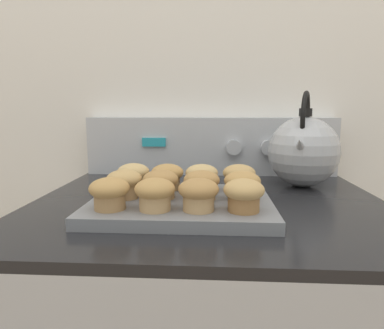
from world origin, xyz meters
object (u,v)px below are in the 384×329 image
at_px(muffin_r0_c0, 109,192).
at_px(muffin_r0_c1, 155,193).
at_px(muffin_r2_c0, 133,175).
at_px(tea_kettle, 303,150).
at_px(muffin_r1_c2, 202,184).
at_px(muffin_r1_c0, 124,183).
at_px(muffin_r2_c3, 239,176).
at_px(muffin_r0_c3, 244,194).
at_px(muffin_r1_c3, 242,185).
at_px(muffin_pan, 181,204).
at_px(muffin_r2_c1, 167,176).
at_px(muffin_r0_c2, 199,193).
at_px(muffin_r1_c1, 161,183).

distance_m(muffin_r0_c0, muffin_r0_c1, 0.08).
height_order(muffin_r2_c0, tea_kettle, tea_kettle).
bearing_deg(muffin_r1_c2, muffin_r2_c0, 152.91).
relative_size(muffin_r1_c0, muffin_r2_c3, 1.00).
bearing_deg(muffin_r1_c2, muffin_r0_c0, -153.45).
height_order(muffin_r0_c3, muffin_r1_c3, same).
relative_size(muffin_pan, muffin_r2_c3, 4.95).
bearing_deg(muffin_r0_c0, muffin_r0_c1, -0.21).
bearing_deg(muffin_r2_c3, muffin_pan, -146.24).
height_order(muffin_r2_c1, muffin_r2_c3, same).
bearing_deg(muffin_r1_c3, muffin_r0_c2, -137.83).
bearing_deg(muffin_r1_c2, muffin_r1_c3, -2.59).
distance_m(muffin_r0_c1, muffin_r2_c3, 0.22).
distance_m(muffin_r1_c0, muffin_r2_c0, 0.08).
relative_size(muffin_r0_c2, muffin_r2_c1, 1.00).
xyz_separation_m(muffin_pan, muffin_r1_c3, (0.12, -0.00, 0.04)).
distance_m(muffin_r0_c0, muffin_r0_c2, 0.15).
xyz_separation_m(muffin_r1_c0, muffin_r1_c2, (0.15, 0.00, 0.00)).
bearing_deg(muffin_r2_c3, muffin_r1_c3, -90.07).
distance_m(muffin_r0_c3, muffin_r1_c3, 0.07).
relative_size(muffin_r1_c3, muffin_r2_c3, 1.00).
distance_m(muffin_r0_c1, tea_kettle, 0.44).
bearing_deg(muffin_r0_c0, muffin_r0_c2, 0.82).
relative_size(muffin_r1_c3, muffin_r2_c0, 1.00).
relative_size(muffin_r0_c3, muffin_r1_c1, 1.00).
bearing_deg(muffin_pan, muffin_r1_c3, -1.27).
bearing_deg(muffin_pan, muffin_r2_c1, 116.17).
bearing_deg(muffin_r2_c0, muffin_r2_c3, -0.03).
distance_m(muffin_pan, muffin_r1_c3, 0.12).
xyz_separation_m(muffin_r2_c0, muffin_r2_c1, (0.07, -0.00, 0.00)).
xyz_separation_m(muffin_r2_c3, tea_kettle, (0.17, 0.15, 0.04)).
distance_m(muffin_r2_c1, tea_kettle, 0.36).
bearing_deg(muffin_r1_c0, muffin_r0_c3, -18.25).
relative_size(muffin_r0_c1, muffin_r0_c3, 1.00).
height_order(muffin_r0_c2, muffin_r2_c0, same).
bearing_deg(muffin_r0_c0, muffin_r1_c3, 17.71).
bearing_deg(muffin_r1_c2, muffin_pan, -178.65).
distance_m(muffin_r0_c0, muffin_r1_c1, 0.11).
bearing_deg(muffin_r1_c1, muffin_r0_c3, -26.30).
bearing_deg(muffin_r0_c2, muffin_r2_c3, 62.38).
height_order(muffin_r2_c3, tea_kettle, tea_kettle).
height_order(muffin_r0_c2, muffin_r1_c2, same).
xyz_separation_m(muffin_pan, muffin_r2_c3, (0.12, 0.08, 0.04)).
height_order(muffin_r0_c2, muffin_r0_c3, same).
xyz_separation_m(muffin_r0_c3, muffin_r1_c2, (-0.07, 0.08, 0.00)).
relative_size(muffin_r0_c0, muffin_r0_c1, 1.00).
bearing_deg(muffin_r2_c3, tea_kettle, 40.56).
xyz_separation_m(muffin_r0_c0, tea_kettle, (0.40, 0.30, 0.04)).
distance_m(muffin_r0_c1, muffin_r2_c1, 0.15).
height_order(muffin_r0_c3, muffin_r2_c3, same).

